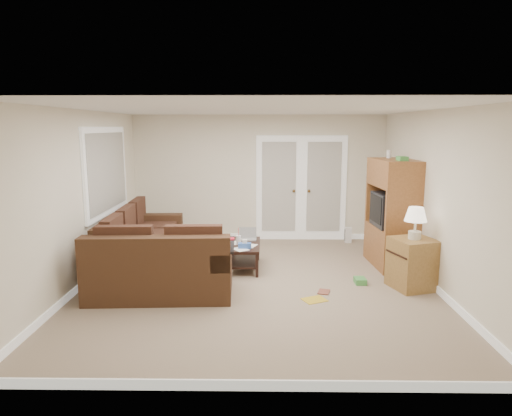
{
  "coord_description": "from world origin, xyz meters",
  "views": [
    {
      "loc": [
        0.07,
        -6.36,
        2.26
      ],
      "look_at": [
        -0.02,
        0.15,
        1.1
      ],
      "focal_mm": 32.0,
      "sensor_mm": 36.0,
      "label": 1
    }
  ],
  "objects_px": {
    "sectional_sofa": "(150,256)",
    "side_cabinet": "(413,259)",
    "coffee_table": "(245,254)",
    "tv_armoire": "(393,213)"
  },
  "relations": [
    {
      "from": "sectional_sofa",
      "to": "side_cabinet",
      "type": "relative_size",
      "value": 2.53
    },
    {
      "from": "coffee_table",
      "to": "tv_armoire",
      "type": "bearing_deg",
      "value": 4.64
    },
    {
      "from": "tv_armoire",
      "to": "side_cabinet",
      "type": "xyz_separation_m",
      "value": [
        0.0,
        -1.09,
        -0.46
      ]
    },
    {
      "from": "sectional_sofa",
      "to": "tv_armoire",
      "type": "bearing_deg",
      "value": 8.25
    },
    {
      "from": "sectional_sofa",
      "to": "side_cabinet",
      "type": "height_order",
      "value": "side_cabinet"
    },
    {
      "from": "sectional_sofa",
      "to": "coffee_table",
      "type": "relative_size",
      "value": 2.97
    },
    {
      "from": "tv_armoire",
      "to": "side_cabinet",
      "type": "bearing_deg",
      "value": -93.57
    },
    {
      "from": "sectional_sofa",
      "to": "side_cabinet",
      "type": "bearing_deg",
      "value": -8.02
    },
    {
      "from": "sectional_sofa",
      "to": "tv_armoire",
      "type": "relative_size",
      "value": 1.57
    },
    {
      "from": "tv_armoire",
      "to": "side_cabinet",
      "type": "relative_size",
      "value": 1.61
    }
  ]
}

